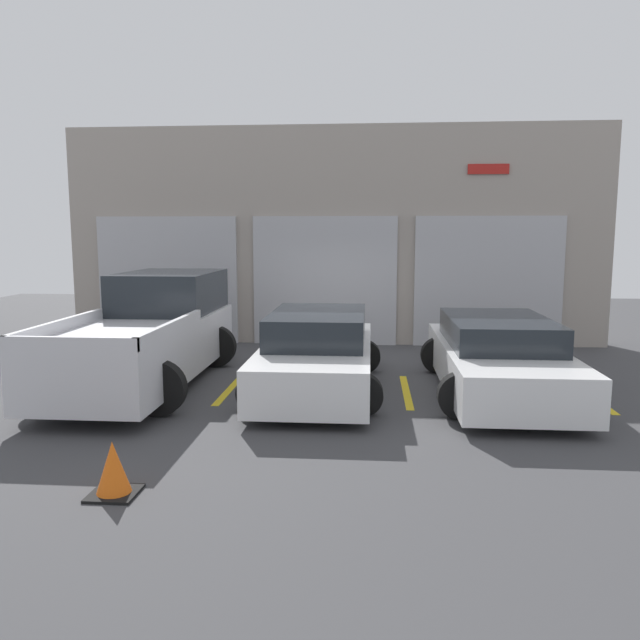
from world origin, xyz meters
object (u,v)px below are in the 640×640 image
(sedan_white, at_px, (498,357))
(sedan_side, at_px, (318,354))
(traffic_cone, at_px, (113,470))
(pickup_truck, at_px, (151,334))

(sedan_white, relative_size, sedan_side, 1.04)
(sedan_side, height_order, traffic_cone, sedan_side)
(sedan_side, relative_size, traffic_cone, 8.16)
(pickup_truck, height_order, sedan_side, pickup_truck)
(pickup_truck, relative_size, sedan_side, 1.18)
(pickup_truck, distance_m, sedan_side, 2.95)
(sedan_side, bearing_deg, sedan_white, -0.03)
(pickup_truck, height_order, sedan_white, pickup_truck)
(pickup_truck, relative_size, sedan_white, 1.13)
(pickup_truck, distance_m, traffic_cone, 4.86)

